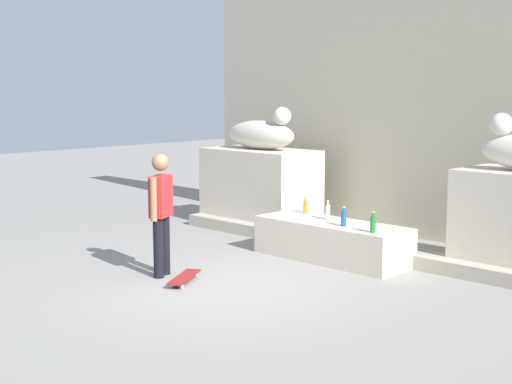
{
  "coord_description": "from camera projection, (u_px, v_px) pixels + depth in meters",
  "views": [
    {
      "loc": [
        6.65,
        -6.26,
        2.55
      ],
      "look_at": [
        -0.43,
        0.98,
        1.1
      ],
      "focal_mm": 51.42,
      "sensor_mm": 36.0,
      "label": 1
    }
  ],
  "objects": [
    {
      "name": "ledge_block",
      "position": [
        332.0,
        241.0,
        10.89
      ],
      "size": [
        2.4,
        0.85,
        0.57
      ],
      "primitive_type": "cube",
      "color": "beige",
      "rests_on": "ground_plane"
    },
    {
      "name": "skater",
      "position": [
        161.0,
        209.0,
        9.87
      ],
      "size": [
        0.34,
        0.49,
        1.67
      ],
      "rotation": [
        0.0,
        0.0,
        2.03
      ],
      "color": "black",
      "rests_on": "ground_plane"
    },
    {
      "name": "bottle_orange",
      "position": [
        305.0,
        206.0,
        11.61
      ],
      "size": [
        0.06,
        0.06,
        0.27
      ],
      "color": "orange",
      "rests_on": "ledge_block"
    },
    {
      "name": "ground_plane",
      "position": [
        226.0,
        288.0,
        9.4
      ],
      "size": [
        40.0,
        40.0,
        0.0
      ],
      "primitive_type": "plane",
      "color": "gray"
    },
    {
      "name": "pedestal_left",
      "position": [
        260.0,
        188.0,
        13.44
      ],
      "size": [
        2.09,
        1.14,
        1.43
      ],
      "primitive_type": "cube",
      "color": "beige",
      "rests_on": "ground_plane"
    },
    {
      "name": "bottle_blue",
      "position": [
        344.0,
        218.0,
        10.51
      ],
      "size": [
        0.08,
        0.08,
        0.28
      ],
      "color": "#194C99",
      "rests_on": "ledge_block"
    },
    {
      "name": "bottle_clear",
      "position": [
        328.0,
        212.0,
        11.03
      ],
      "size": [
        0.07,
        0.07,
        0.3
      ],
      "color": "silver",
      "rests_on": "ledge_block"
    },
    {
      "name": "facade_wall",
      "position": [
        428.0,
        89.0,
        12.37
      ],
      "size": [
        9.4,
        0.6,
        5.03
      ],
      "primitive_type": "cube",
      "color": "#B5AD96",
      "rests_on": "ground_plane"
    },
    {
      "name": "bottle_green",
      "position": [
        373.0,
        224.0,
        10.04
      ],
      "size": [
        0.08,
        0.08,
        0.29
      ],
      "color": "#1E722D",
      "rests_on": "ledge_block"
    },
    {
      "name": "statue_reclining_left",
      "position": [
        262.0,
        134.0,
        13.27
      ],
      "size": [
        1.62,
        0.62,
        0.78
      ],
      "rotation": [
        0.0,
        0.0,
        -0.04
      ],
      "color": "beige",
      "rests_on": "pedestal_left"
    },
    {
      "name": "skateboard",
      "position": [
        184.0,
        277.0,
        9.67
      ],
      "size": [
        0.58,
        0.79,
        0.08
      ],
      "rotation": [
        0.0,
        0.0,
        2.1
      ],
      "color": "maroon",
      "rests_on": "ground_plane"
    },
    {
      "name": "stair_step",
      "position": [
        355.0,
        247.0,
        11.31
      ],
      "size": [
        7.28,
        0.5,
        0.2
      ],
      "primitive_type": "cube",
      "color": "#A9A08F",
      "rests_on": "ground_plane"
    }
  ]
}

